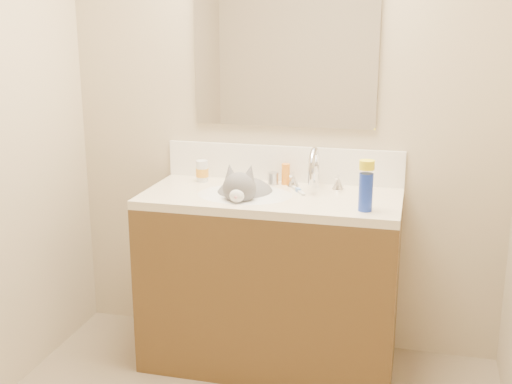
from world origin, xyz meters
The scene contains 16 objects.
room_shell centered at (0.00, 0.00, 1.49)m, with size 2.24×2.54×2.52m.
vanity_cabinet centered at (0.00, 0.97, 0.41)m, with size 1.20×0.55×0.82m, color brown.
counter_slab centered at (0.00, 0.97, 0.84)m, with size 1.20×0.55×0.04m, color beige.
basin centered at (-0.12, 0.94, 0.79)m, with size 0.45×0.36×0.14m, color white.
faucet centered at (0.18, 1.11, 0.95)m, with size 0.28×0.20×0.21m.
cat centered at (-0.13, 0.98, 0.83)m, with size 0.36×0.42×0.32m.
backsplash centered at (0.00, 1.24, 0.95)m, with size 1.20×0.02×0.18m, color white.
mirror centered at (0.00, 1.24, 1.54)m, with size 0.90×0.02×0.80m, color white.
pill_bottle centered at (-0.39, 1.13, 0.91)m, with size 0.06×0.06×0.11m, color silver.
pill_label centered at (-0.39, 1.13, 0.91)m, with size 0.06×0.06×0.04m, color orange.
silver_jar centered at (-0.03, 1.16, 0.89)m, with size 0.05×0.05×0.06m, color #B7B7BC.
amber_bottle centered at (0.03, 1.18, 0.91)m, with size 0.04×0.04×0.10m, color orange.
toothbrush centered at (0.11, 1.05, 0.87)m, with size 0.02×0.16×0.01m, color silver.
toothbrush_head centered at (0.11, 1.05, 0.87)m, with size 0.02×0.03×0.02m, color #6790DC.
spray_can centered at (0.45, 0.81, 0.94)m, with size 0.06×0.06×0.16m, color #1934B5.
spray_cap centered at (0.45, 0.81, 1.06)m, with size 0.06×0.06×0.04m, color yellow.
Camera 1 is at (0.64, -1.84, 1.64)m, focal length 45.00 mm.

